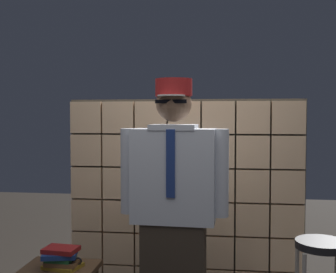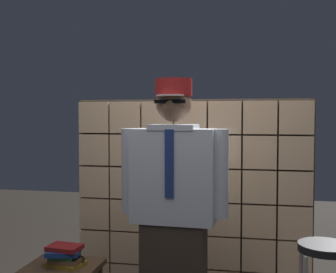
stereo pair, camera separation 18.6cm
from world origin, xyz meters
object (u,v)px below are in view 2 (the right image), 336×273
Objects in this scene: book_stack at (65,255)px; bar_stool at (324,273)px; standing_person at (174,211)px; coffee_mug at (74,259)px.

bar_stool is at bearing 1.41° from book_stack.
book_stack is at bearing 177.07° from standing_person.
book_stack is at bearing -167.40° from coffee_mug.
bar_stool reaches higher than coffee_mug.
bar_stool is 1.78m from book_stack.
coffee_mug is (-0.74, 0.09, -0.40)m from standing_person.
coffee_mug is at bearing 12.60° from book_stack.
coffee_mug is at bearing 175.52° from standing_person.
book_stack is 0.07m from coffee_mug.
book_stack is (-0.81, 0.08, -0.37)m from standing_person.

